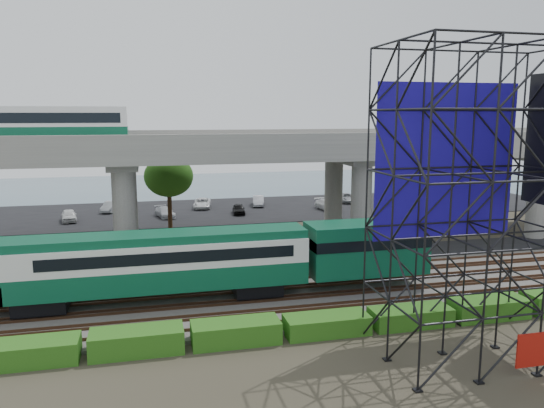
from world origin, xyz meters
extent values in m
plane|color=#474233|center=(0.00, 0.00, 0.00)|extent=(140.00, 140.00, 0.00)
cube|color=slate|center=(0.00, 2.00, 0.10)|extent=(90.00, 12.00, 0.20)
cube|color=black|center=(0.00, 10.50, 0.04)|extent=(90.00, 5.00, 0.08)
cube|color=black|center=(0.00, 34.00, 0.04)|extent=(90.00, 18.00, 0.08)
cube|color=#3F5968|center=(0.00, 56.00, 0.01)|extent=(140.00, 40.00, 0.03)
cube|color=#472D1E|center=(0.00, -2.72, 0.28)|extent=(90.00, 0.08, 0.16)
cube|color=#472D1E|center=(0.00, -1.28, 0.28)|extent=(90.00, 0.08, 0.16)
cube|color=#472D1E|center=(0.00, -0.72, 0.28)|extent=(90.00, 0.08, 0.16)
cube|color=#472D1E|center=(0.00, 0.72, 0.28)|extent=(90.00, 0.08, 0.16)
cube|color=#472D1E|center=(0.00, 1.28, 0.28)|extent=(90.00, 0.08, 0.16)
cube|color=#472D1E|center=(0.00, 2.72, 0.28)|extent=(90.00, 0.08, 0.16)
cube|color=#472D1E|center=(0.00, 3.28, 0.28)|extent=(90.00, 0.08, 0.16)
cube|color=#472D1E|center=(0.00, 4.72, 0.28)|extent=(90.00, 0.08, 0.16)
cube|color=#472D1E|center=(0.00, 5.28, 0.28)|extent=(90.00, 0.08, 0.16)
cube|color=#472D1E|center=(0.00, 6.72, 0.28)|extent=(90.00, 0.08, 0.16)
cube|color=black|center=(-14.53, 2.00, 0.81)|extent=(3.00, 2.20, 0.90)
cube|color=black|center=(-1.53, 2.00, 0.81)|extent=(3.00, 2.20, 0.90)
cube|color=#0B4E33|center=(-8.03, 2.00, 1.96)|extent=(19.00, 3.00, 1.40)
cube|color=silver|center=(-8.03, 2.00, 3.41)|extent=(19.00, 3.00, 1.50)
cube|color=#0B4E33|center=(-8.03, 2.00, 4.41)|extent=(19.00, 2.60, 0.50)
cube|color=black|center=(-7.03, 2.00, 3.46)|extent=(15.00, 3.06, 0.70)
cube|color=#0B4E33|center=(5.97, 2.00, 2.96)|extent=(8.00, 3.00, 3.40)
cube|color=#9E9B93|center=(0.00, 16.00, 8.60)|extent=(80.00, 12.00, 1.20)
cube|color=#9E9B93|center=(0.00, 10.25, 9.75)|extent=(80.00, 0.50, 1.10)
cube|color=#9E9B93|center=(0.00, 21.75, 9.75)|extent=(80.00, 0.50, 1.10)
cylinder|color=#9E9B93|center=(-10.00, 12.50, 4.00)|extent=(1.80, 1.80, 8.00)
cylinder|color=#9E9B93|center=(-10.00, 19.50, 4.00)|extent=(1.80, 1.80, 8.00)
cube|color=#9E9B93|center=(-10.00, 16.00, 7.70)|extent=(2.40, 9.00, 0.60)
cylinder|color=#9E9B93|center=(10.00, 12.50, 4.00)|extent=(1.80, 1.80, 8.00)
cylinder|color=#9E9B93|center=(10.00, 19.50, 4.00)|extent=(1.80, 1.80, 8.00)
cube|color=#9E9B93|center=(10.00, 16.00, 7.70)|extent=(2.40, 9.00, 0.60)
cylinder|color=#9E9B93|center=(28.00, 12.50, 4.00)|extent=(1.80, 1.80, 8.00)
cylinder|color=#9E9B93|center=(28.00, 19.50, 4.00)|extent=(1.80, 1.80, 8.00)
cube|color=#9E9B93|center=(28.00, 16.00, 7.70)|extent=(2.40, 9.00, 0.60)
cube|color=black|center=(-15.56, 16.00, 9.55)|extent=(12.00, 2.50, 0.70)
cube|color=#0B4E33|center=(-15.56, 16.00, 10.35)|extent=(12.00, 2.50, 0.90)
cube|color=silver|center=(-15.56, 16.00, 11.45)|extent=(12.00, 2.50, 1.30)
cube|color=black|center=(-15.56, 16.00, 11.50)|extent=(11.00, 2.56, 0.80)
cube|color=silver|center=(-15.56, 16.00, 12.25)|extent=(12.00, 2.40, 0.30)
cube|color=#1A0D98|center=(7.30, -4.95, 9.30)|extent=(8.10, 0.08, 8.25)
cube|color=#A2140B|center=(8.80, -11.05, 1.30)|extent=(2.40, 0.08, 1.60)
cube|color=black|center=(7.30, -8.00, 0.04)|extent=(9.36, 6.36, 0.08)
cube|color=#275A14|center=(-14.00, -4.30, 0.55)|extent=(4.60, 1.80, 1.10)
cube|color=#275A14|center=(-9.00, -4.30, 0.60)|extent=(4.60, 1.80, 1.20)
cube|color=#275A14|center=(-4.00, -4.30, 0.58)|extent=(4.60, 1.80, 1.15)
cube|color=#275A14|center=(1.00, -4.30, 0.52)|extent=(4.60, 1.80, 1.03)
cube|color=#275A14|center=(6.00, -4.30, 0.51)|extent=(4.60, 1.80, 1.01)
cube|color=#275A14|center=(11.00, -4.30, 0.56)|extent=(4.60, 1.80, 1.12)
cylinder|color=#382314|center=(14.00, 12.50, 2.40)|extent=(0.44, 0.44, 4.80)
ellipsoid|color=#275A14|center=(14.00, 12.50, 5.60)|extent=(4.94, 4.94, 4.18)
cylinder|color=#382314|center=(-6.00, 24.00, 2.40)|extent=(0.44, 0.44, 4.80)
ellipsoid|color=#275A14|center=(-6.00, 24.00, 5.60)|extent=(4.94, 4.94, 4.18)
imported|color=silver|center=(-16.69, 31.00, 0.73)|extent=(2.08, 3.99, 1.30)
imported|color=#909497|center=(-12.60, 36.00, 0.70)|extent=(2.24, 3.99, 1.25)
imported|color=#B2B5BB|center=(-6.27, 31.00, 0.66)|extent=(2.55, 4.26, 1.16)
imported|color=white|center=(-1.46, 36.00, 0.69)|extent=(2.69, 4.66, 1.22)
imported|color=black|center=(2.33, 31.00, 0.66)|extent=(1.73, 3.56, 1.17)
imported|color=#B7B8BF|center=(5.79, 36.00, 0.72)|extent=(2.08, 4.09, 1.29)
imported|color=silver|center=(13.47, 31.00, 0.72)|extent=(2.41, 4.63, 1.28)
imported|color=gray|center=(17.88, 36.00, 0.67)|extent=(2.29, 4.37, 1.17)
camera|label=1|loc=(-8.25, -30.13, 11.80)|focal=35.00mm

